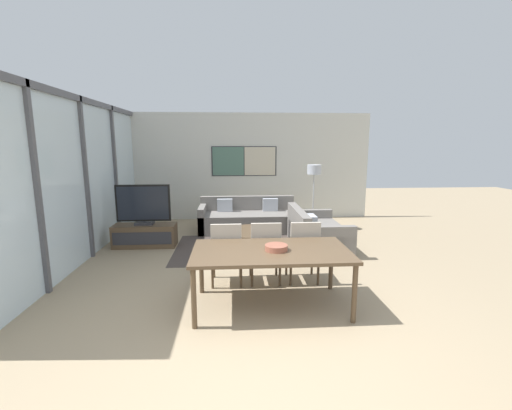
% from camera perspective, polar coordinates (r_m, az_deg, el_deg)
% --- Properties ---
extents(ground_plane, '(24.00, 24.00, 0.00)m').
position_cam_1_polar(ground_plane, '(3.70, 1.38, -22.83)').
color(ground_plane, '#9E896B').
extents(wall_back, '(6.74, 0.09, 2.80)m').
position_cam_1_polar(wall_back, '(9.16, -2.08, 6.42)').
color(wall_back, silver).
rests_on(wall_back, ground_plane).
extents(window_wall_left, '(0.07, 6.05, 2.80)m').
position_cam_1_polar(window_wall_left, '(6.64, -26.76, 4.99)').
color(window_wall_left, silver).
rests_on(window_wall_left, ground_plane).
extents(area_rug, '(2.94, 1.97, 0.01)m').
position_cam_1_polar(area_rug, '(6.72, -0.77, -7.17)').
color(area_rug, '#473D38').
rests_on(area_rug, ground_plane).
extents(tv_console, '(1.21, 0.46, 0.44)m').
position_cam_1_polar(tv_console, '(7.14, -18.01, -4.84)').
color(tv_console, brown).
rests_on(tv_console, ground_plane).
extents(television, '(1.04, 0.20, 0.79)m').
position_cam_1_polar(television, '(7.01, -18.28, -0.01)').
color(television, '#2D2D33').
rests_on(television, tv_console).
extents(sofa_main, '(2.25, 0.95, 0.76)m').
position_cam_1_polar(sofa_main, '(8.07, -1.34, -2.32)').
color(sofa_main, slate).
rests_on(sofa_main, ground_plane).
extents(sofa_side, '(0.95, 1.64, 0.76)m').
position_cam_1_polar(sofa_side, '(6.83, 9.66, -4.80)').
color(sofa_side, slate).
rests_on(sofa_side, ground_plane).
extents(coffee_table, '(1.05, 1.05, 0.36)m').
position_cam_1_polar(coffee_table, '(6.65, -0.77, -5.00)').
color(coffee_table, brown).
rests_on(coffee_table, ground_plane).
extents(dining_table, '(1.91, 1.04, 0.74)m').
position_cam_1_polar(dining_table, '(4.23, 2.51, -8.25)').
color(dining_table, brown).
rests_on(dining_table, ground_plane).
extents(dining_chair_left, '(0.46, 0.46, 0.93)m').
position_cam_1_polar(dining_chair_left, '(4.92, -4.94, -7.53)').
color(dining_chair_left, '#B2A899').
rests_on(dining_chair_left, ground_plane).
extents(dining_chair_centre, '(0.46, 0.46, 0.93)m').
position_cam_1_polar(dining_chair_centre, '(4.97, 1.56, -7.34)').
color(dining_chair_centre, '#B2A899').
rests_on(dining_chair_centre, ground_plane).
extents(dining_chair_right, '(0.46, 0.46, 0.93)m').
position_cam_1_polar(dining_chair_right, '(5.05, 7.90, -7.13)').
color(dining_chair_right, '#B2A899').
rests_on(dining_chair_right, ground_plane).
extents(fruit_bowl, '(0.28, 0.28, 0.07)m').
position_cam_1_polar(fruit_bowl, '(4.18, 3.40, -7.03)').
color(fruit_bowl, '#995642').
rests_on(fruit_bowl, dining_table).
extents(floor_lamp, '(0.33, 0.33, 1.53)m').
position_cam_1_polar(floor_lamp, '(8.11, 9.66, 4.91)').
color(floor_lamp, '#2D2D33').
rests_on(floor_lamp, ground_plane).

